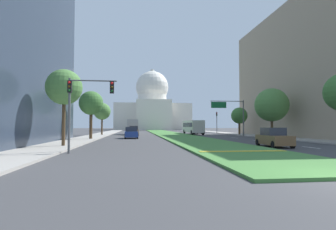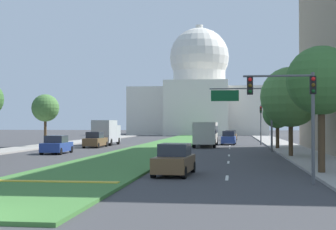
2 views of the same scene
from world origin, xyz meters
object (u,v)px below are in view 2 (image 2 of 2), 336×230
at_px(sedan_midblock, 57,145).
at_px(traffic_light_near_right, 294,103).
at_px(capitol_building, 199,95).
at_px(traffic_light_far_right, 261,119).
at_px(sedan_very_far, 231,136).
at_px(street_tree_right_mid, 291,97).
at_px(sedan_far_horizon, 229,138).
at_px(overhead_guide_sign, 248,105).
at_px(street_tree_right_near, 321,81).
at_px(sedan_lead_stopped, 174,160).
at_px(sedan_distant, 95,140).
at_px(city_bus, 206,132).
at_px(street_tree_left_far, 45,108).
at_px(box_truck_delivery, 106,132).
at_px(street_tree_right_far, 277,114).

bearing_deg(sedan_midblock, traffic_light_near_right, -47.68).
height_order(capitol_building, traffic_light_far_right, capitol_building).
xyz_separation_m(capitol_building, sedan_very_far, (7.94, -41.17, -9.16)).
distance_m(street_tree_right_mid, sedan_far_horizon, 25.02).
bearing_deg(traffic_light_far_right, overhead_guide_sign, -98.09).
distance_m(street_tree_right_near, sedan_lead_stopped, 9.16).
bearing_deg(sedan_distant, sedan_very_far, 59.51).
bearing_deg(city_bus, street_tree_left_far, -166.81).
bearing_deg(overhead_guide_sign, sedan_distant, 160.62).
height_order(traffic_light_near_right, street_tree_right_near, street_tree_right_near).
distance_m(traffic_light_near_right, traffic_light_far_right, 42.11).
bearing_deg(sedan_distant, capitol_building, 83.52).
distance_m(street_tree_right_mid, sedan_very_far, 41.54).
height_order(traffic_light_far_right, sedan_midblock, traffic_light_far_right).
bearing_deg(overhead_guide_sign, city_bus, 113.97).
xyz_separation_m(overhead_guide_sign, box_truck_delivery, (-17.64, 12.30, -3.00)).
bearing_deg(box_truck_delivery, traffic_light_near_right, -64.12).
distance_m(sedan_distant, city_bus, 13.46).
distance_m(traffic_light_near_right, sedan_midblock, 28.38).
relative_size(sedan_midblock, city_bus, 0.41).
xyz_separation_m(street_tree_right_mid, sedan_midblock, (-20.94, 2.44, -4.19)).
bearing_deg(sedan_midblock, overhead_guide_sign, 18.58).
height_order(overhead_guide_sign, sedan_midblock, overhead_guide_sign).
relative_size(sedan_distant, sedan_far_horizon, 1.06).
bearing_deg(sedan_far_horizon, city_bus, -117.41).
distance_m(overhead_guide_sign, street_tree_right_near, 22.58).
relative_size(street_tree_right_far, sedan_very_far, 1.16).
bearing_deg(sedan_distant, street_tree_right_mid, -35.09).
relative_size(sedan_lead_stopped, sedan_far_horizon, 0.99).
height_order(capitol_building, street_tree_left_far, capitol_building).
bearing_deg(box_truck_delivery, traffic_light_far_right, 8.60).
relative_size(traffic_light_near_right, traffic_light_far_right, 1.00).
distance_m(sedan_lead_stopped, sedan_far_horizon, 39.22).
height_order(sedan_lead_stopped, sedan_far_horizon, sedan_far_horizon).
bearing_deg(sedan_very_far, capitol_building, 100.91).
bearing_deg(sedan_far_horizon, street_tree_right_far, -65.07).
xyz_separation_m(capitol_building, traffic_light_near_right, (11.00, -100.62, -6.15)).
bearing_deg(capitol_building, street_tree_right_near, -82.31).
xyz_separation_m(traffic_light_near_right, box_truck_delivery, (-18.97, 39.10, -2.12)).
xyz_separation_m(street_tree_right_mid, street_tree_right_far, (0.05, 12.70, -1.15)).
height_order(sedan_very_far, box_truck_delivery, box_truck_delivery).
distance_m(street_tree_right_mid, box_truck_delivery, 29.59).
xyz_separation_m(street_tree_left_far, sedan_distant, (6.08, -0.03, -3.75)).
xyz_separation_m(sedan_distant, sedan_very_far, (15.62, 26.53, -0.06)).
height_order(capitol_building, sedan_distant, capitol_building).
bearing_deg(traffic_light_far_right, city_bus, -145.21).
relative_size(box_truck_delivery, city_bus, 0.58).
relative_size(street_tree_right_mid, city_bus, 0.68).
height_order(traffic_light_far_right, street_tree_right_mid, street_tree_right_mid).
xyz_separation_m(street_tree_right_far, sedan_lead_stopped, (-8.00, -27.72, -3.04)).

